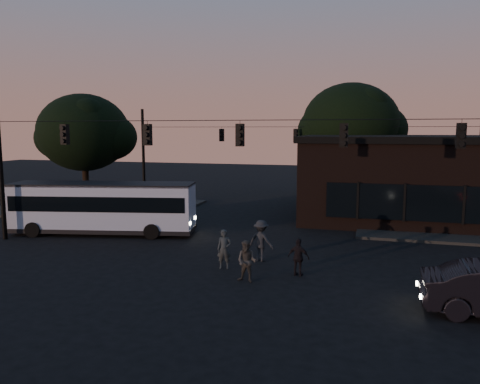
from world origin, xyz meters
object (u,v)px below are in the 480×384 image
(pedestrian_b, at_px, (247,261))
(pedestrian_a, at_px, (224,249))
(pedestrian_c, at_px, (299,257))
(pedestrian_d, at_px, (261,241))
(building, at_px, (424,178))
(bus, at_px, (103,205))

(pedestrian_b, bearing_deg, pedestrian_a, 142.68)
(pedestrian_c, xyz_separation_m, pedestrian_d, (-1.93, 1.72, 0.15))
(building, relative_size, pedestrian_a, 9.35)
(building, distance_m, pedestrian_d, 14.78)
(bus, xyz_separation_m, pedestrian_d, (9.73, -2.96, -0.69))
(pedestrian_a, relative_size, pedestrian_b, 1.03)
(building, xyz_separation_m, pedestrian_c, (-6.00, -14.07, -1.95))
(building, xyz_separation_m, pedestrian_b, (-7.80, -15.32, -1.90))
(building, height_order, pedestrian_b, building)
(bus, relative_size, pedestrian_b, 6.49)
(pedestrian_a, height_order, pedestrian_d, pedestrian_d)
(building, xyz_separation_m, bus, (-17.65, -9.39, -1.10))
(pedestrian_d, bearing_deg, pedestrian_b, 109.10)
(building, bearing_deg, pedestrian_b, -116.99)
(building, relative_size, bus, 1.48)
(pedestrian_c, bearing_deg, pedestrian_b, 46.58)
(bus, relative_size, pedestrian_d, 5.69)
(pedestrian_b, height_order, pedestrian_d, pedestrian_d)
(pedestrian_c, bearing_deg, building, -101.15)
(bus, height_order, pedestrian_a, bus)
(pedestrian_d, bearing_deg, pedestrian_c, 154.98)
(pedestrian_a, bearing_deg, pedestrian_d, 38.15)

